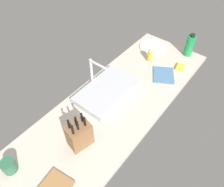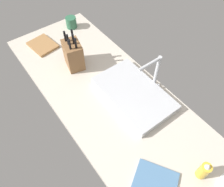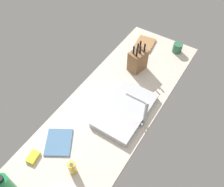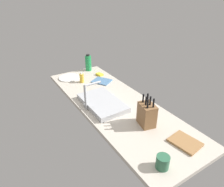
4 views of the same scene
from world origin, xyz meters
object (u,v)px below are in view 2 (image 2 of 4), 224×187
(knife_block, at_px, (73,55))
(coffee_mug, at_px, (71,22))
(faucet, at_px, (155,71))
(cutting_board, at_px, (43,45))
(dish_towel, at_px, (155,183))
(sink_basin, at_px, (134,94))
(soap_bottle, at_px, (204,170))

(knife_block, xyz_separation_m, coffee_mug, (-0.40, 0.21, -0.05))
(coffee_mug, bearing_deg, faucet, 5.77)
(knife_block, xyz_separation_m, cutting_board, (-0.33, -0.09, -0.09))
(dish_towel, bearing_deg, faucet, 138.73)
(sink_basin, relative_size, knife_block, 1.91)
(soap_bottle, relative_size, coffee_mug, 1.50)
(coffee_mug, bearing_deg, knife_block, -27.50)
(knife_block, relative_size, cutting_board, 1.27)
(cutting_board, height_order, coffee_mug, coffee_mug)
(faucet, bearing_deg, coffee_mug, -174.23)
(knife_block, height_order, cutting_board, knife_block)
(faucet, bearing_deg, knife_block, -148.02)
(faucet, height_order, dish_towel, faucet)
(faucet, distance_m, cutting_board, 0.90)
(soap_bottle, bearing_deg, dish_towel, -116.58)
(dish_towel, distance_m, coffee_mug, 1.36)
(sink_basin, xyz_separation_m, dish_towel, (0.47, -0.26, -0.02))
(sink_basin, relative_size, soap_bottle, 3.74)
(soap_bottle, bearing_deg, sink_basin, 175.13)
(sink_basin, xyz_separation_m, soap_bottle, (0.57, -0.05, 0.03))
(sink_basin, distance_m, soap_bottle, 0.58)
(soap_bottle, distance_m, dish_towel, 0.24)
(sink_basin, xyz_separation_m, knife_block, (-0.46, -0.15, 0.07))
(cutting_board, xyz_separation_m, coffee_mug, (-0.07, 0.30, 0.04))
(knife_block, bearing_deg, sink_basin, 31.35)
(soap_bottle, relative_size, dish_towel, 0.65)
(faucet, distance_m, soap_bottle, 0.60)
(sink_basin, bearing_deg, cutting_board, -162.55)
(knife_block, height_order, dish_towel, knife_block)
(knife_block, bearing_deg, coffee_mug, 165.32)
(faucet, height_order, soap_bottle, faucet)
(cutting_board, distance_m, soap_bottle, 1.37)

